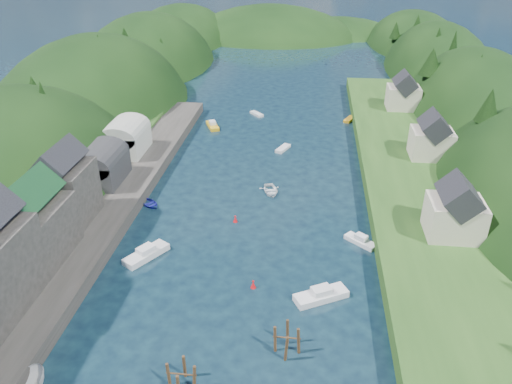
# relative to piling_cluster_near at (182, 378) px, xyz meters

# --- Properties ---
(ground) EXTENTS (600.00, 600.00, 0.00)m
(ground) POSITION_rel_piling_cluster_near_xyz_m (3.41, 54.67, -1.13)
(ground) COLOR black
(ground) RESTS_ON ground
(hillside_left) EXTENTS (44.00, 245.56, 52.00)m
(hillside_left) POSITION_rel_piling_cluster_near_xyz_m (-41.59, 79.67, -9.16)
(hillside_left) COLOR black
(hillside_left) RESTS_ON ground
(hillside_right) EXTENTS (36.00, 245.56, 48.00)m
(hillside_right) POSITION_rel_piling_cluster_near_xyz_m (48.41, 79.67, -8.54)
(hillside_right) COLOR black
(hillside_right) RESTS_ON ground
(far_hills) EXTENTS (103.00, 68.00, 44.00)m
(far_hills) POSITION_rel_piling_cluster_near_xyz_m (4.63, 178.68, -11.93)
(far_hills) COLOR black
(far_hills) RESTS_ON ground
(hill_trees) EXTENTS (90.49, 151.13, 12.16)m
(hill_trees) POSITION_rel_piling_cluster_near_xyz_m (4.92, 68.64, 9.88)
(hill_trees) COLOR black
(hill_trees) RESTS_ON ground
(quay_left) EXTENTS (12.00, 110.00, 2.00)m
(quay_left) POSITION_rel_piling_cluster_near_xyz_m (-20.59, 24.67, -0.13)
(quay_left) COLOR #2D2B28
(quay_left) RESTS_ON ground
(terrace_left_grass) EXTENTS (12.00, 110.00, 2.50)m
(terrace_left_grass) POSITION_rel_piling_cluster_near_xyz_m (-27.59, 24.67, 0.12)
(terrace_left_grass) COLOR #234719
(terrace_left_grass) RESTS_ON ground
(quayside_buildings) EXTENTS (8.00, 35.84, 12.90)m
(quayside_buildings) POSITION_rel_piling_cluster_near_xyz_m (-22.59, 11.06, 5.96)
(quayside_buildings) COLOR #2D2B28
(quayside_buildings) RESTS_ON quay_left
(boat_sheds) EXTENTS (7.00, 21.00, 7.50)m
(boat_sheds) POSITION_rel_piling_cluster_near_xyz_m (-22.59, 43.67, 4.15)
(boat_sheds) COLOR #2D2D30
(boat_sheds) RESTS_ON quay_left
(terrace_right) EXTENTS (16.00, 120.00, 2.40)m
(terrace_right) POSITION_rel_piling_cluster_near_xyz_m (28.41, 44.67, 0.07)
(terrace_right) COLOR #234719
(terrace_right) RESTS_ON ground
(right_bank_cottages) EXTENTS (9.00, 59.24, 8.41)m
(right_bank_cottages) POSITION_rel_piling_cluster_near_xyz_m (31.41, 53.00, 4.72)
(right_bank_cottages) COLOR beige
(right_bank_cottages) RESTS_ON terrace_right
(piling_cluster_near) EXTENTS (2.95, 2.78, 3.39)m
(piling_cluster_near) POSITION_rel_piling_cluster_near_xyz_m (0.00, 0.00, 0.00)
(piling_cluster_near) COLOR #382314
(piling_cluster_near) RESTS_ON ground
(piling_cluster_far) EXTENTS (2.88, 2.72, 3.81)m
(piling_cluster_far) POSITION_rel_piling_cluster_near_xyz_m (9.63, 5.57, 0.20)
(piling_cluster_far) COLOR #382314
(piling_cluster_far) RESTS_ON ground
(channel_buoy_near) EXTENTS (0.70, 0.70, 1.10)m
(channel_buoy_near) POSITION_rel_piling_cluster_near_xyz_m (5.00, 15.45, -0.65)
(channel_buoy_near) COLOR red
(channel_buoy_near) RESTS_ON ground
(channel_buoy_far) EXTENTS (0.70, 0.70, 1.10)m
(channel_buoy_far) POSITION_rel_piling_cluster_near_xyz_m (0.57, 30.38, -0.65)
(channel_buoy_far) COLOR red
(channel_buoy_far) RESTS_ON ground
(moored_boats) EXTENTS (37.36, 93.58, 2.30)m
(moored_boats) POSITION_rel_piling_cluster_near_xyz_m (-0.76, 20.15, -0.51)
(moored_boats) COLOR white
(moored_boats) RESTS_ON ground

